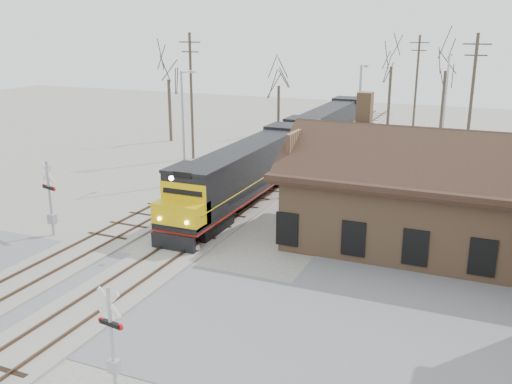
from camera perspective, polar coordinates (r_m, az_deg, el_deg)
ground at (r=26.26m, az=-14.74°, el=-10.16°), size 140.00×140.00×0.00m
road at (r=26.25m, az=-14.75°, el=-10.13°), size 60.00×9.00×0.03m
track_main at (r=38.21m, az=-1.00°, el=-1.02°), size 3.40×90.00×0.24m
track_siding at (r=40.19m, az=-6.86°, el=-0.26°), size 3.40×90.00×0.24m
depot at (r=31.73m, az=16.81°, el=-0.98°), size 15.20×9.31×7.90m
locomotive_lead at (r=37.02m, az=-1.46°, el=1.75°), size 2.75×18.43×4.09m
locomotive_trailing at (r=54.20m, az=6.85°, el=6.34°), size 2.75×18.43×3.87m
crossbuck_near at (r=19.43m, az=-14.20°, el=-14.28°), size 1.04×0.27×3.66m
crossbuck_far at (r=33.88m, az=-19.88°, el=-0.88°), size 1.21×0.41×4.33m
streetlight_a at (r=42.24m, az=-7.21°, el=7.00°), size 0.25×2.04×8.34m
streetlight_b at (r=41.81m, az=10.27°, el=7.11°), size 0.25×2.04×8.81m
streetlight_c at (r=55.78m, az=18.44°, el=8.92°), size 0.25×2.04×9.03m
utility_pole_a at (r=50.37m, az=-6.48°, el=9.65°), size 2.00×0.24×10.89m
utility_pole_b at (r=64.96m, az=15.74°, el=10.46°), size 2.00×0.24×10.48m
utility_pole_c at (r=46.19m, az=20.68°, el=8.14°), size 2.00×0.24×10.94m
tree_a at (r=58.64m, az=-8.78°, el=12.05°), size 4.16×4.16×10.19m
tree_b at (r=62.18m, az=2.29°, el=11.34°), size 3.47×3.47×8.51m
tree_c at (r=65.68m, az=13.44°, el=13.13°), size 4.73×4.73×11.59m
tree_d at (r=62.33m, az=18.53°, el=12.47°), size 4.66×4.66×11.41m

